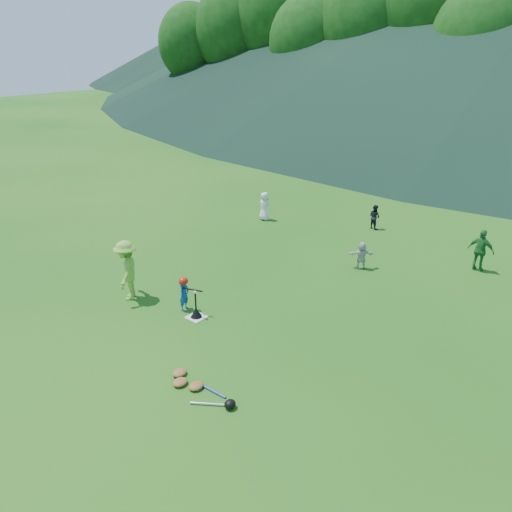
# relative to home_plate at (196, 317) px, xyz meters

# --- Properties ---
(ground) EXTENTS (120.00, 120.00, 0.00)m
(ground) POSITION_rel_home_plate_xyz_m (0.00, 0.00, -0.01)
(ground) COLOR #134F12
(ground) RESTS_ON ground
(home_plate) EXTENTS (0.45, 0.45, 0.02)m
(home_plate) POSITION_rel_home_plate_xyz_m (0.00, 0.00, 0.00)
(home_plate) COLOR silver
(home_plate) RESTS_ON ground
(baseball) EXTENTS (0.08, 0.08, 0.08)m
(baseball) POSITION_rel_home_plate_xyz_m (0.00, 0.00, 0.73)
(baseball) COLOR white
(baseball) RESTS_ON batting_tee
(batter_child) EXTENTS (0.29, 0.38, 0.93)m
(batter_child) POSITION_rel_home_plate_xyz_m (-0.53, 0.10, 0.46)
(batter_child) COLOR #154791
(batter_child) RESTS_ON ground
(adult_coach) EXTENTS (1.19, 1.25, 1.71)m
(adult_coach) POSITION_rel_home_plate_xyz_m (-2.22, -0.39, 0.84)
(adult_coach) COLOR #78B936
(adult_coach) RESTS_ON ground
(fielder_a) EXTENTS (0.57, 0.39, 1.14)m
(fielder_a) POSITION_rel_home_plate_xyz_m (-3.34, 7.25, 0.56)
(fielder_a) COLOR white
(fielder_a) RESTS_ON ground
(fielder_b) EXTENTS (0.55, 0.48, 0.95)m
(fielder_b) POSITION_rel_home_plate_xyz_m (0.57, 9.05, 0.46)
(fielder_b) COLOR black
(fielder_b) RESTS_ON ground
(fielder_c) EXTENTS (0.79, 0.34, 1.34)m
(fielder_c) POSITION_rel_home_plate_xyz_m (4.85, 7.58, 0.66)
(fielder_c) COLOR #21712D
(fielder_c) RESTS_ON ground
(fielder_d) EXTENTS (0.82, 0.72, 0.90)m
(fielder_d) POSITION_rel_home_plate_xyz_m (1.91, 5.43, 0.44)
(fielder_d) COLOR #BBBBBB
(fielder_d) RESTS_ON ground
(batting_tee) EXTENTS (0.30, 0.30, 0.68)m
(batting_tee) POSITION_rel_home_plate_xyz_m (0.00, 0.00, 0.12)
(batting_tee) COLOR black
(batting_tee) RESTS_ON home_plate
(batter_gear) EXTENTS (0.73, 0.26, 0.29)m
(batter_gear) POSITION_rel_home_plate_xyz_m (-0.50, 0.10, 0.83)
(batter_gear) COLOR #B7190C
(batter_gear) RESTS_ON ground
(equipment_pile) EXTENTS (1.80, 0.71, 0.19)m
(equipment_pile) POSITION_rel_home_plate_xyz_m (2.05, -2.09, 0.06)
(equipment_pile) COLOR olive
(equipment_pile) RESTS_ON ground
(outfield_fence) EXTENTS (70.07, 0.08, 1.33)m
(outfield_fence) POSITION_rel_home_plate_xyz_m (0.00, 28.00, 0.69)
(outfield_fence) COLOR gray
(outfield_fence) RESTS_ON ground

